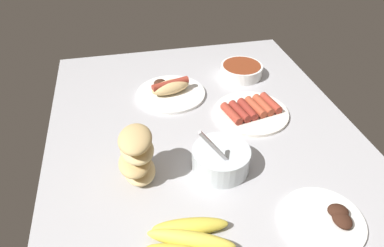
% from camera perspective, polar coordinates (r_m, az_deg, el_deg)
% --- Properties ---
extents(ground_plane, '(1.20, 0.90, 0.03)m').
position_cam_1_polar(ground_plane, '(1.01, 2.48, -3.34)').
color(ground_plane, '#B2B2B7').
extents(bowl_coleslaw, '(0.15, 0.15, 0.16)m').
position_cam_1_polar(bowl_coleslaw, '(0.89, 4.75, -5.69)').
color(bowl_coleslaw, silver).
rests_on(bowl_coleslaw, ground_plane).
extents(plate_hotdog_assembled, '(0.23, 0.23, 0.06)m').
position_cam_1_polar(plate_hotdog_assembled, '(1.18, -3.59, 5.46)').
color(plate_hotdog_assembled, white).
rests_on(plate_hotdog_assembled, ground_plane).
extents(plate_sausages, '(0.23, 0.23, 0.04)m').
position_cam_1_polar(plate_sausages, '(1.10, 9.64, 2.05)').
color(plate_sausages, white).
rests_on(plate_sausages, ground_plane).
extents(banana_bunch, '(0.15, 0.19, 0.04)m').
position_cam_1_polar(banana_bunch, '(0.75, -0.20, -18.62)').
color(banana_bunch, gold).
rests_on(banana_bunch, ground_plane).
extents(plate_grilled_meat, '(0.19, 0.19, 0.04)m').
position_cam_1_polar(plate_grilled_meat, '(0.85, 21.04, -14.41)').
color(plate_grilled_meat, white).
rests_on(plate_grilled_meat, ground_plane).
extents(bowl_chili, '(0.15, 0.15, 0.04)m').
position_cam_1_polar(bowl_chili, '(1.30, 8.08, 8.69)').
color(bowl_chili, white).
rests_on(bowl_chili, ground_plane).
extents(bread_stack, '(0.13, 0.10, 0.14)m').
position_cam_1_polar(bread_stack, '(0.85, -9.04, -5.16)').
color(bread_stack, '#E5C689').
rests_on(bread_stack, ground_plane).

